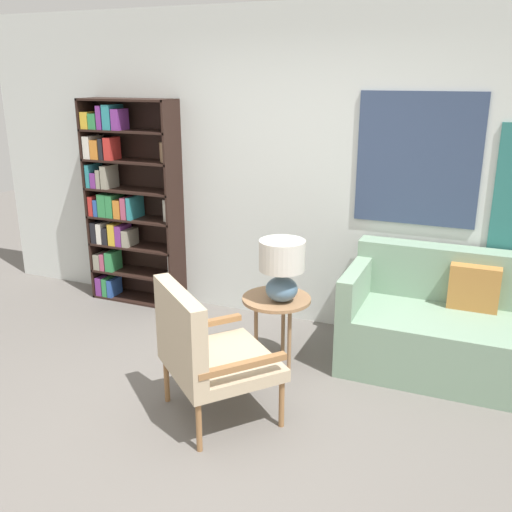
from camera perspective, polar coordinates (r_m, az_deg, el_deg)
The scene contains 7 objects.
ground_plane at distance 3.70m, azimuth -6.91°, elevation -17.87°, with size 14.00×14.00×0.00m, color #66605B.
wall_back at distance 4.92m, azimuth 4.72°, elevation 8.41°, with size 6.40×0.08×2.70m.
bookshelf at distance 5.60m, azimuth -13.10°, elevation 5.44°, with size 0.92×0.30×1.94m.
armchair at distance 3.64m, azimuth -5.38°, elevation -9.13°, with size 0.94×0.93×0.91m.
couch at distance 4.55m, azimuth 20.48°, elevation -7.00°, with size 1.80×0.86×0.88m.
side_table at distance 4.30m, azimuth 2.06°, elevation -4.92°, with size 0.52×0.52×0.55m.
table_lamp at distance 4.13m, azimuth 2.61°, elevation -0.93°, with size 0.34×0.34×0.46m.
Camera 1 is at (1.54, -2.59, 2.15)m, focal length 40.00 mm.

